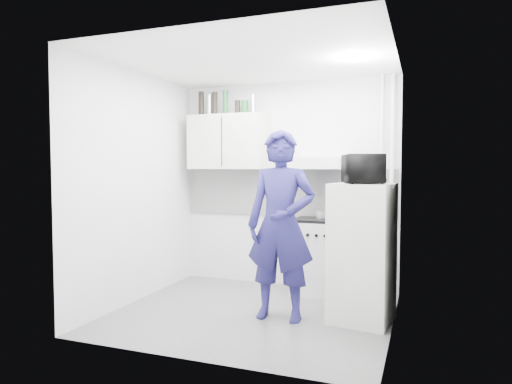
% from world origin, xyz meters
% --- Properties ---
extents(floor, '(2.80, 2.80, 0.00)m').
position_xyz_m(floor, '(0.00, 0.00, 0.00)').
color(floor, '#5D5D5C').
rests_on(floor, ground).
extents(ceiling, '(2.80, 2.80, 0.00)m').
position_xyz_m(ceiling, '(0.00, 0.00, 2.60)').
color(ceiling, white).
rests_on(ceiling, wall_back).
extents(wall_back, '(2.80, 0.00, 2.80)m').
position_xyz_m(wall_back, '(0.00, 1.25, 1.30)').
color(wall_back, silver).
rests_on(wall_back, floor).
extents(wall_left, '(0.00, 2.60, 2.60)m').
position_xyz_m(wall_left, '(-1.40, 0.00, 1.30)').
color(wall_left, silver).
rests_on(wall_left, floor).
extents(wall_right, '(0.00, 2.60, 2.60)m').
position_xyz_m(wall_right, '(1.40, 0.00, 1.30)').
color(wall_right, silver).
rests_on(wall_right, floor).
extents(person, '(0.70, 0.48, 1.89)m').
position_xyz_m(person, '(0.33, -0.05, 0.94)').
color(person, navy).
rests_on(person, floor).
extents(stove, '(0.55, 0.55, 0.87)m').
position_xyz_m(stove, '(0.46, 1.00, 0.44)').
color(stove, silver).
rests_on(stove, floor).
extents(fridge, '(0.63, 0.63, 1.36)m').
position_xyz_m(fridge, '(1.10, 0.15, 0.68)').
color(fridge, white).
rests_on(fridge, floor).
extents(stove_top, '(0.52, 0.52, 0.03)m').
position_xyz_m(stove_top, '(0.46, 1.00, 0.89)').
color(stove_top, black).
rests_on(stove_top, stove).
extents(saucepan, '(0.16, 0.16, 0.09)m').
position_xyz_m(saucepan, '(0.51, 1.07, 0.95)').
color(saucepan, silver).
rests_on(saucepan, stove_top).
extents(microwave, '(0.60, 0.49, 0.28)m').
position_xyz_m(microwave, '(1.10, 0.15, 1.50)').
color(microwave, black).
rests_on(microwave, fridge).
extents(bottle_a, '(0.07, 0.07, 0.32)m').
position_xyz_m(bottle_a, '(-1.13, 1.07, 2.36)').
color(bottle_a, black).
rests_on(bottle_a, upper_cabinet).
extents(bottle_b, '(0.07, 0.07, 0.27)m').
position_xyz_m(bottle_b, '(-1.01, 1.07, 2.34)').
color(bottle_b, silver).
rests_on(bottle_b, upper_cabinet).
extents(bottle_c, '(0.07, 0.07, 0.30)m').
position_xyz_m(bottle_c, '(-0.93, 1.07, 2.35)').
color(bottle_c, black).
rests_on(bottle_c, upper_cabinet).
extents(bottle_d, '(0.07, 0.07, 0.31)m').
position_xyz_m(bottle_d, '(-0.78, 1.07, 2.36)').
color(bottle_d, '#144C1E').
rests_on(bottle_d, upper_cabinet).
extents(canister_a, '(0.07, 0.07, 0.18)m').
position_xyz_m(canister_a, '(-0.60, 1.07, 2.29)').
color(canister_a, black).
rests_on(canister_a, upper_cabinet).
extents(canister_b, '(0.09, 0.09, 0.17)m').
position_xyz_m(canister_b, '(-0.51, 1.07, 2.29)').
color(canister_b, '#144C1E').
rests_on(canister_b, upper_cabinet).
extents(bottle_e, '(0.06, 0.06, 0.24)m').
position_xyz_m(bottle_e, '(-0.40, 1.07, 2.32)').
color(bottle_e, silver).
rests_on(bottle_e, upper_cabinet).
extents(upper_cabinet, '(1.00, 0.35, 0.70)m').
position_xyz_m(upper_cabinet, '(-0.75, 1.07, 1.85)').
color(upper_cabinet, white).
rests_on(upper_cabinet, wall_back).
extents(range_hood, '(0.60, 0.50, 0.14)m').
position_xyz_m(range_hood, '(0.45, 1.00, 1.57)').
color(range_hood, silver).
rests_on(range_hood, wall_back).
extents(backsplash, '(2.74, 0.03, 0.60)m').
position_xyz_m(backsplash, '(0.00, 1.24, 1.20)').
color(backsplash, white).
rests_on(backsplash, wall_back).
extents(pipe_a, '(0.05, 0.05, 2.60)m').
position_xyz_m(pipe_a, '(1.30, 1.17, 1.30)').
color(pipe_a, silver).
rests_on(pipe_a, floor).
extents(pipe_b, '(0.04, 0.04, 2.60)m').
position_xyz_m(pipe_b, '(1.18, 1.17, 1.30)').
color(pipe_b, silver).
rests_on(pipe_b, floor).
extents(ceiling_spot_fixture, '(0.10, 0.10, 0.02)m').
position_xyz_m(ceiling_spot_fixture, '(1.00, 0.20, 2.57)').
color(ceiling_spot_fixture, white).
rests_on(ceiling_spot_fixture, ceiling).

